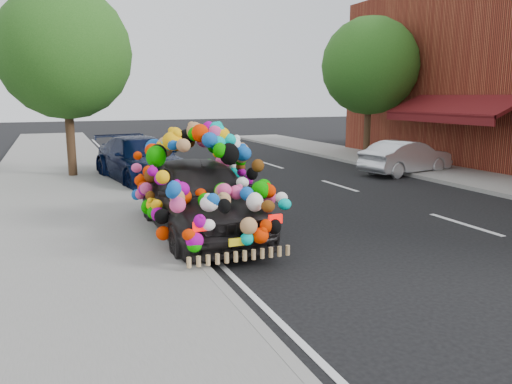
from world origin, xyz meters
The scene contains 10 objects.
ground centered at (0.00, 0.00, 0.00)m, with size 100.00×100.00×0.00m, color black.
sidewalk centered at (-4.30, 0.00, 0.06)m, with size 4.00×60.00×0.12m, color gray.
kerb centered at (-2.35, 0.00, 0.07)m, with size 0.15×60.00×0.13m, color gray.
footpath_far centered at (8.20, 3.00, 0.06)m, with size 3.00×40.00×0.12m, color gray.
lane_markings centered at (3.60, 0.00, 0.01)m, with size 6.00×50.00×0.01m, color silver, non-canonical shape.
tree_near_sidewalk centered at (-3.80, 9.50, 4.02)m, with size 4.20×4.20×6.13m.
tree_far_b centered at (8.00, 10.00, 3.89)m, with size 4.00×4.00×5.90m.
plush_art_car centered at (-1.80, 1.38, 1.11)m, with size 2.20×4.68×2.17m.
navy_sedan centered at (-1.80, 8.01, 0.71)m, with size 1.98×4.87×1.41m, color black.
silver_hatchback centered at (7.00, 6.17, 0.58)m, with size 1.23×3.54×1.17m, color silver.
Camera 1 is at (-4.39, -7.79, 2.68)m, focal length 35.00 mm.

